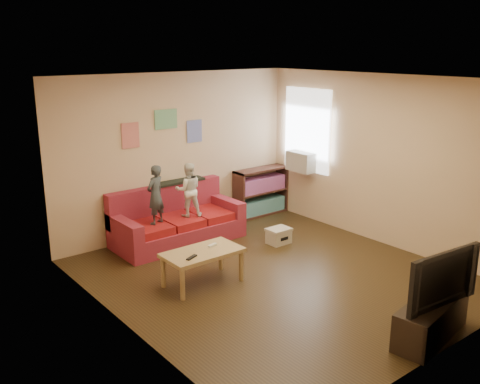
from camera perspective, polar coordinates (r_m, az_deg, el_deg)
room_shell at (r=7.11m, az=4.02°, el=0.99°), size 4.52×5.02×2.72m
sofa at (r=8.81m, az=-6.85°, el=-3.27°), size 2.10×0.96×0.92m
child_a at (r=8.27m, az=-9.00°, el=-0.29°), size 0.40×0.33×0.93m
child_b at (r=8.58m, az=-5.52°, el=0.23°), size 0.53×0.48×0.88m
coffee_table at (r=7.19m, az=-4.03°, el=-6.78°), size 1.05×0.58×0.47m
remote at (r=6.94m, az=-5.18°, el=-6.96°), size 0.19×0.12×0.02m
game_controller at (r=7.30m, az=-2.96°, el=-5.70°), size 0.15×0.07×0.03m
bookshelf at (r=10.11m, az=2.24°, el=-0.20°), size 1.11×0.33×0.89m
window at (r=9.73m, az=7.17°, el=6.57°), size 0.04×1.08×1.48m
ac_unit at (r=9.75m, az=6.57°, el=3.26°), size 0.28×0.55×0.35m
artwork_left at (r=8.57m, az=-11.61°, el=5.93°), size 0.30×0.01×0.40m
artwork_center at (r=8.85m, az=-7.91°, el=7.70°), size 0.42×0.01×0.32m
artwork_right at (r=9.17m, az=-4.89°, el=6.48°), size 0.30×0.01×0.38m
file_box at (r=8.71m, az=4.15°, el=-4.67°), size 0.37×0.28×0.26m
tv_stand at (r=6.36m, az=19.70°, el=-12.70°), size 1.20×0.57×0.43m
television at (r=6.14m, az=20.15°, el=-8.37°), size 1.08×0.24×0.62m
tissue at (r=8.42m, az=-0.39°, el=-5.91°), size 0.14×0.14×0.11m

